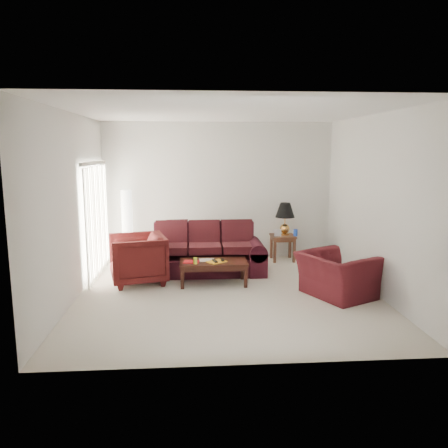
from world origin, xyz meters
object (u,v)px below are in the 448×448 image
Objects in this scene: sofa at (205,249)px; coffee_table at (213,272)px; floor_lamp at (127,226)px; end_table at (283,248)px; armchair_right at (336,275)px; armchair_left at (138,259)px.

sofa reaches higher than coffee_table.
floor_lamp reaches higher than coffee_table.
armchair_right is (0.40, -2.42, 0.08)m from end_table.
armchair_right reaches higher than coffee_table.
end_table reaches higher than coffee_table.
coffee_table is (1.37, -0.18, -0.24)m from armchair_left.
sofa is 2.13× the size of armchair_right.
end_table is 2.26m from coffee_table.
sofa is 1.88m from floor_lamp.
end_table is 3.30m from armchair_left.
armchair_left reaches higher than end_table.
floor_lamp is 1.31× the size of coffee_table.
armchair_right is (3.75, -2.45, -0.43)m from floor_lamp.
sofa is 0.79m from coffee_table.
sofa is at bearing -29.35° from floor_lamp.
end_table is 0.51× the size of armchair_right.
end_table is at bearing -0.60° from floor_lamp.
floor_lamp is 1.43× the size of armchair_right.
armchair_right is (2.13, -1.54, -0.12)m from sofa.
sofa is 1.48× the size of floor_lamp.
armchair_right is at bearing 59.91° from armchair_left.
sofa is at bearing 27.62° from armchair_right.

